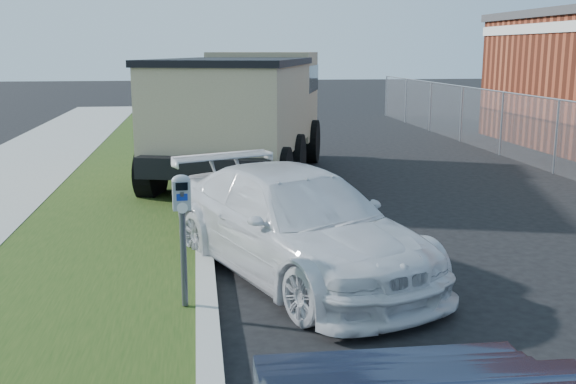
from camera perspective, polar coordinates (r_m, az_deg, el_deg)
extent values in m
plane|color=black|center=(9.16, 9.64, -7.18)|extent=(120.00, 120.00, 0.00)
cube|color=gray|center=(10.65, -7.16, -3.95)|extent=(0.25, 50.00, 0.15)
cube|color=#1D380F|center=(10.76, -15.72, -4.19)|extent=(3.00, 50.00, 0.13)
plane|color=slate|center=(17.65, 21.76, 4.35)|extent=(0.00, 30.00, 30.00)
cylinder|color=gray|center=(17.57, 21.99, 7.26)|extent=(0.04, 30.00, 0.04)
cylinder|color=gray|center=(17.65, 21.76, 4.35)|extent=(0.06, 0.06, 1.80)
cylinder|color=gray|center=(20.30, 17.64, 5.53)|extent=(0.06, 0.06, 1.80)
cylinder|color=gray|center=(23.03, 14.47, 6.41)|extent=(0.06, 0.06, 1.80)
cylinder|color=gray|center=(25.83, 11.97, 7.09)|extent=(0.06, 0.06, 1.80)
cylinder|color=gray|center=(28.66, 9.96, 7.63)|extent=(0.06, 0.06, 1.80)
cylinder|color=gray|center=(31.53, 8.31, 8.06)|extent=(0.06, 0.06, 1.80)
cylinder|color=#3F4247|center=(7.64, -8.82, -5.63)|extent=(0.08, 0.08, 1.09)
cube|color=gray|center=(7.45, -9.00, -0.25)|extent=(0.21, 0.15, 0.33)
ellipsoid|color=gray|center=(7.42, -9.04, 0.98)|extent=(0.22, 0.15, 0.12)
cube|color=black|center=(7.36, -8.99, 0.46)|extent=(0.13, 0.02, 0.09)
cube|color=navy|center=(7.39, -8.96, -0.45)|extent=(0.12, 0.02, 0.08)
cylinder|color=silver|center=(7.41, -8.93, -1.35)|extent=(0.12, 0.02, 0.12)
cube|color=#3F4247|center=(7.38, -8.97, -0.20)|extent=(0.04, 0.01, 0.05)
imported|color=silver|center=(9.06, 0.50, -2.57)|extent=(3.71, 5.22, 1.40)
cube|color=black|center=(15.84, -3.82, 4.14)|extent=(4.48, 7.73, 0.40)
cube|color=#9C8A65|center=(18.31, -2.07, 8.18)|extent=(3.16, 2.73, 2.29)
cube|color=black|center=(18.28, -2.08, 9.61)|extent=(3.20, 2.76, 0.69)
cube|color=#9C8A65|center=(14.85, -4.64, 7.27)|extent=(3.99, 5.38, 1.83)
cube|color=black|center=(14.81, -4.70, 10.93)|extent=(4.13, 5.52, 0.14)
cube|color=black|center=(19.47, -1.45, 5.36)|extent=(2.68, 0.94, 0.34)
cylinder|color=black|center=(18.61, -6.10, 4.46)|extent=(0.67, 1.20, 1.14)
cylinder|color=black|center=(18.12, 1.99, 4.32)|extent=(0.67, 1.20, 1.14)
cylinder|color=black|center=(15.67, -8.96, 2.98)|extent=(0.67, 1.20, 1.14)
cylinder|color=black|center=(15.09, 0.61, 2.79)|extent=(0.67, 1.20, 1.14)
cylinder|color=black|center=(13.75, -11.54, 1.64)|extent=(0.67, 1.20, 1.14)
cylinder|color=black|center=(13.09, -0.66, 1.37)|extent=(0.67, 1.20, 1.14)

